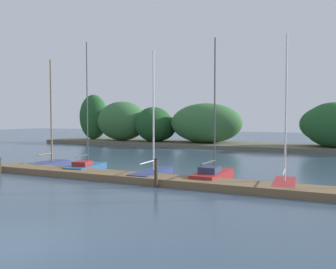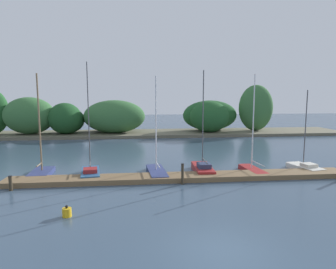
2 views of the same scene
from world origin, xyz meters
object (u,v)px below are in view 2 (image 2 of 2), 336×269
at_px(sailboat_3, 203,168).
at_px(sailboat_4, 252,168).
at_px(sailboat_0, 42,170).
at_px(sailboat_2, 156,171).
at_px(channel_buoy_0, 67,212).
at_px(sailboat_1, 90,172).
at_px(sailboat_5, 304,167).
at_px(mooring_piling_1, 182,174).
at_px(mooring_piling_0, 11,183).

distance_m(sailboat_3, sailboat_4, 3.78).
bearing_deg(sailboat_0, sailboat_2, -97.91).
bearing_deg(sailboat_3, channel_buoy_0, 134.14).
bearing_deg(sailboat_2, channel_buoy_0, 142.34).
bearing_deg(channel_buoy_0, sailboat_0, 113.87).
bearing_deg(sailboat_3, sailboat_1, 93.51).
bearing_deg(channel_buoy_0, sailboat_3, 41.84).
distance_m(sailboat_4, channel_buoy_0, 14.11).
height_order(sailboat_3, channel_buoy_0, sailboat_3).
height_order(sailboat_1, sailboat_5, sailboat_1).
xyz_separation_m(sailboat_1, sailboat_5, (16.47, -0.02, -0.03)).
relative_size(sailboat_2, mooring_piling_1, 5.12).
distance_m(sailboat_0, channel_buoy_0, 8.83).
distance_m(sailboat_1, mooring_piling_0, 5.27).
bearing_deg(mooring_piling_0, sailboat_4, 9.06).
xyz_separation_m(sailboat_4, mooring_piling_1, (-5.76, -2.47, 0.38)).
bearing_deg(sailboat_2, sailboat_1, 85.05).
relative_size(sailboat_1, sailboat_4, 1.10).
xyz_separation_m(sailboat_0, sailboat_5, (20.10, -0.72, -0.10)).
height_order(mooring_piling_1, channel_buoy_0, mooring_piling_1).
bearing_deg(mooring_piling_1, sailboat_1, 157.00).
bearing_deg(sailboat_5, mooring_piling_1, 93.24).
xyz_separation_m(sailboat_0, channel_buoy_0, (3.57, -8.07, -0.17)).
bearing_deg(mooring_piling_1, sailboat_4, 23.21).
xyz_separation_m(sailboat_0, sailboat_4, (15.75, -0.94, -0.07)).
height_order(sailboat_2, channel_buoy_0, sailboat_2).
bearing_deg(sailboat_4, mooring_piling_0, 94.64).
bearing_deg(mooring_piling_0, sailboat_1, 32.99).
relative_size(sailboat_0, channel_buoy_0, 12.71).
relative_size(sailboat_1, sailboat_2, 1.13).
bearing_deg(sailboat_0, channel_buoy_0, -158.62).
bearing_deg(sailboat_3, sailboat_5, -89.04).
xyz_separation_m(sailboat_3, sailboat_5, (8.11, -0.19, -0.07)).
bearing_deg(channel_buoy_0, mooring_piling_0, 134.12).
xyz_separation_m(sailboat_4, channel_buoy_0, (-12.18, -7.13, -0.10)).
bearing_deg(sailboat_2, sailboat_4, -94.91).
relative_size(sailboat_0, sailboat_2, 1.02).
bearing_deg(sailboat_1, mooring_piling_0, 115.10).
relative_size(sailboat_3, mooring_piling_0, 8.18).
distance_m(sailboat_0, mooring_piling_1, 10.56).
relative_size(sailboat_4, mooring_piling_1, 5.25).
distance_m(sailboat_2, sailboat_5, 11.66).
bearing_deg(sailboat_5, sailboat_3, 77.02).
relative_size(sailboat_5, mooring_piling_1, 4.43).
relative_size(sailboat_0, mooring_piling_0, 7.88).
xyz_separation_m(sailboat_3, sailboat_4, (3.76, -0.41, -0.04)).
distance_m(sailboat_3, channel_buoy_0, 11.30).
relative_size(sailboat_2, sailboat_4, 0.98).
distance_m(sailboat_3, mooring_piling_0, 13.14).
xyz_separation_m(sailboat_0, mooring_piling_0, (-0.79, -3.58, 0.08)).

